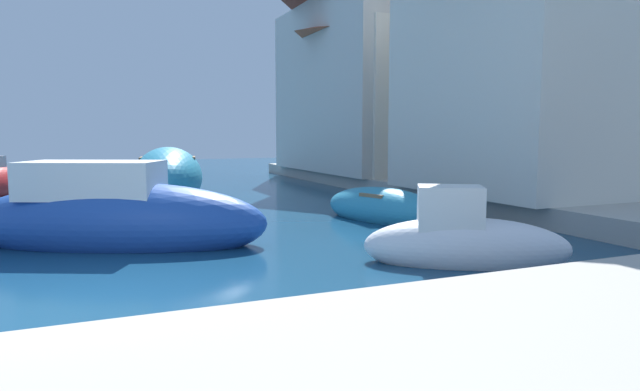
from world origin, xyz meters
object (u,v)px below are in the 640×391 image
(moored_boat_5, at_px, (168,177))
(moored_boat_8, at_px, (463,242))
(moored_boat_0, at_px, (115,218))
(moored_boat_3, at_px, (383,209))
(waterfront_building_main, at_px, (550,48))
(waterfront_building_far, at_px, (378,74))
(waterfront_building_annex, at_px, (383,92))

(moored_boat_5, relative_size, moored_boat_8, 1.75)
(moored_boat_0, relative_size, moored_boat_5, 0.99)
(moored_boat_0, height_order, moored_boat_5, moored_boat_5)
(moored_boat_3, bearing_deg, waterfront_building_main, -102.84)
(moored_boat_3, relative_size, moored_boat_8, 1.12)
(moored_boat_8, bearing_deg, moored_boat_3, 107.74)
(moored_boat_5, bearing_deg, waterfront_building_far, -68.42)
(moored_boat_8, bearing_deg, moored_boat_0, 174.00)
(waterfront_building_far, bearing_deg, moored_boat_8, -114.04)
(moored_boat_0, height_order, moored_boat_8, moored_boat_0)
(waterfront_building_annex, bearing_deg, waterfront_building_far, 90.00)
(moored_boat_3, height_order, waterfront_building_far, waterfront_building_far)
(moored_boat_8, bearing_deg, waterfront_building_main, 67.62)
(waterfront_building_far, bearing_deg, moored_boat_3, -118.21)
(moored_boat_5, relative_size, waterfront_building_far, 0.59)
(moored_boat_3, relative_size, waterfront_building_far, 0.38)
(moored_boat_0, distance_m, waterfront_building_main, 12.59)
(moored_boat_3, bearing_deg, moored_boat_8, 148.99)
(moored_boat_8, xyz_separation_m, waterfront_building_far, (6.72, 15.06, 4.44))
(moored_boat_5, bearing_deg, waterfront_building_main, -120.20)
(moored_boat_5, relative_size, waterfront_building_main, 0.75)
(waterfront_building_annex, distance_m, waterfront_building_far, 0.95)
(moored_boat_3, xyz_separation_m, moored_boat_5, (-3.93, 8.55, 0.30))
(moored_boat_8, height_order, waterfront_building_main, waterfront_building_main)
(moored_boat_0, height_order, waterfront_building_annex, waterfront_building_annex)
(moored_boat_8, distance_m, waterfront_building_main, 9.37)
(moored_boat_5, bearing_deg, moored_boat_8, -157.73)
(moored_boat_8, distance_m, waterfront_building_far, 17.07)
(moored_boat_5, bearing_deg, moored_boat_0, 175.92)
(moored_boat_0, bearing_deg, moored_boat_8, -11.90)
(moored_boat_3, xyz_separation_m, waterfront_building_main, (5.66, 0.49, 4.27))
(moored_boat_5, bearing_deg, waterfront_building_annex, -71.09)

